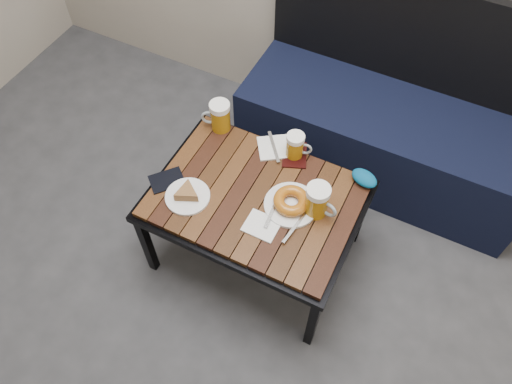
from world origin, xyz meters
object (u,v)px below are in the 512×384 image
at_px(bench, 385,132).
at_px(plate_pie, 187,194).
at_px(beer_mug_left, 220,116).
at_px(beer_mug_right, 318,201).
at_px(cafe_table, 256,202).
at_px(knit_pouch, 364,178).
at_px(passport_burgundy, 294,155).
at_px(beer_mug_centre, 295,146).
at_px(plate_bagel, 291,203).
at_px(passport_navy, 167,180).

distance_m(bench, plate_pie, 1.07).
distance_m(beer_mug_left, beer_mug_right, 0.59).
bearing_deg(bench, cafe_table, -114.16).
xyz_separation_m(cafe_table, plate_pie, (-0.24, -0.13, 0.06)).
bearing_deg(knit_pouch, passport_burgundy, 179.86).
relative_size(cafe_table, beer_mug_centre, 6.87).
height_order(cafe_table, plate_bagel, plate_bagel).
bearing_deg(beer_mug_right, cafe_table, -159.45).
relative_size(bench, passport_navy, 10.36).
distance_m(beer_mug_centre, plate_bagel, 0.26).
bearing_deg(passport_navy, passport_burgundy, 81.56).
distance_m(beer_mug_right, plate_bagel, 0.11).
xyz_separation_m(beer_mug_right, knit_pouch, (0.12, 0.22, -0.05)).
distance_m(plate_bagel, knit_pouch, 0.32).
bearing_deg(bench, knit_pouch, -87.29).
bearing_deg(plate_pie, cafe_table, 27.97).
height_order(beer_mug_right, passport_navy, beer_mug_right).
bearing_deg(beer_mug_right, knit_pouch, 72.99).
distance_m(beer_mug_centre, knit_pouch, 0.31).
xyz_separation_m(bench, plate_pie, (-0.58, -0.88, 0.22)).
xyz_separation_m(cafe_table, beer_mug_left, (-0.31, 0.26, 0.12)).
bearing_deg(beer_mug_right, plate_bagel, -156.53).
height_order(beer_mug_right, plate_bagel, beer_mug_right).
bearing_deg(plate_pie, beer_mug_left, 99.46).
xyz_separation_m(beer_mug_left, passport_navy, (-0.05, -0.35, -0.07)).
height_order(passport_navy, knit_pouch, knit_pouch).
bearing_deg(passport_burgundy, plate_bagel, -91.05).
relative_size(beer_mug_left, plate_bagel, 0.51).
relative_size(beer_mug_centre, beer_mug_right, 0.82).
relative_size(plate_pie, plate_bagel, 0.64).
bearing_deg(beer_mug_centre, cafe_table, -117.82).
height_order(beer_mug_centre, passport_burgundy, beer_mug_centre).
distance_m(bench, beer_mug_left, 0.85).
relative_size(passport_navy, passport_burgundy, 0.96).
bearing_deg(passport_navy, beer_mug_right, 53.43).
bearing_deg(beer_mug_right, plate_pie, -149.62).
relative_size(passport_burgundy, knit_pouch, 1.23).
distance_m(beer_mug_left, plate_pie, 0.40).
relative_size(cafe_table, knit_pouch, 7.38).
xyz_separation_m(cafe_table, passport_burgundy, (0.05, 0.26, 0.05)).
relative_size(beer_mug_right, plate_pie, 0.83).
bearing_deg(cafe_table, bench, 65.84).
bearing_deg(beer_mug_centre, plate_pie, -143.51).
xyz_separation_m(beer_mug_left, plate_bagel, (0.45, -0.24, -0.05)).
bearing_deg(plate_pie, plate_bagel, 20.80).
height_order(beer_mug_left, plate_bagel, beer_mug_left).
relative_size(cafe_table, beer_mug_left, 5.90).
xyz_separation_m(plate_bagel, knit_pouch, (0.22, 0.24, 0.00)).
relative_size(bench, plate_bagel, 5.01).
distance_m(cafe_table, beer_mug_left, 0.42).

